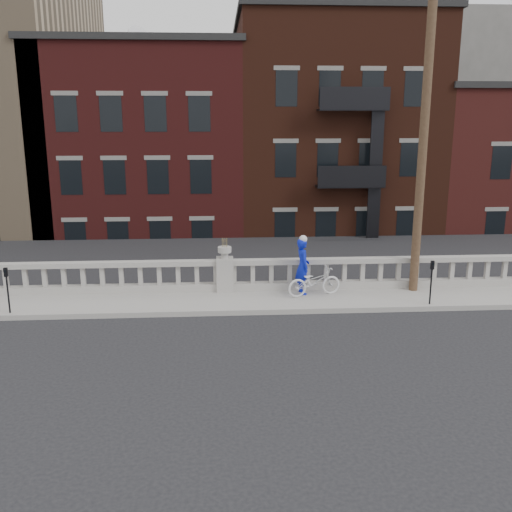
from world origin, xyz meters
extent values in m
plane|color=black|center=(0.00, 0.00, 0.00)|extent=(120.00, 120.00, 0.00)
cube|color=gray|center=(0.00, 3.00, 0.07)|extent=(32.00, 2.20, 0.15)
cube|color=gray|center=(0.00, 3.95, 0.28)|extent=(28.00, 0.34, 0.25)
cube|color=gray|center=(0.00, 3.95, 1.10)|extent=(28.00, 0.34, 0.16)
cube|color=gray|center=(0.00, 3.95, 0.70)|extent=(0.55, 0.55, 1.10)
cylinder|color=gray|center=(0.00, 3.95, 1.35)|extent=(0.24, 0.24, 0.20)
cylinder|color=gray|center=(0.00, 3.95, 1.53)|extent=(0.44, 0.44, 0.18)
cube|color=#605E59|center=(0.00, 4.30, -2.42)|extent=(36.00, 0.50, 5.15)
cube|color=black|center=(0.00, 25.95, -5.25)|extent=(80.00, 44.00, 0.50)
cube|color=#595651|center=(-2.00, 8.45, -3.00)|extent=(16.00, 7.00, 4.00)
cube|color=#595651|center=(22.00, 32.95, 4.00)|extent=(14.00, 14.00, 18.00)
cube|color=#4B1615|center=(-4.00, 19.95, 2.00)|extent=(10.00, 14.00, 14.00)
cube|color=black|center=(-4.00, 19.95, 9.15)|extent=(10.30, 14.30, 0.30)
cube|color=#3B1A10|center=(6.00, 19.95, 2.75)|extent=(10.00, 14.00, 15.50)
cube|color=black|center=(6.00, 19.95, 10.65)|extent=(10.30, 14.30, 0.30)
cube|color=#591E1B|center=(16.00, 19.95, 1.00)|extent=(10.00, 14.00, 12.00)
cube|color=black|center=(16.00, 19.95, 7.15)|extent=(10.30, 14.30, 0.30)
cylinder|color=#422D1E|center=(6.20, 3.60, 5.15)|extent=(0.28, 0.28, 10.00)
cylinder|color=black|center=(-6.30, 2.15, 0.70)|extent=(0.05, 0.05, 1.10)
cube|color=black|center=(-6.30, 2.15, 1.38)|extent=(0.10, 0.08, 0.26)
cube|color=black|center=(-6.30, 2.10, 1.42)|extent=(0.06, 0.01, 0.08)
cylinder|color=black|center=(6.22, 2.15, 0.70)|extent=(0.05, 0.05, 1.10)
cube|color=black|center=(6.22, 2.15, 1.38)|extent=(0.10, 0.08, 0.26)
cube|color=black|center=(6.22, 2.10, 1.42)|extent=(0.06, 0.01, 0.08)
imported|color=silver|center=(2.83, 3.23, 0.61)|extent=(1.86, 1.03, 0.93)
imported|color=#0B19AE|center=(2.49, 3.49, 1.05)|extent=(0.50, 0.70, 1.81)
camera|label=1|loc=(-0.14, -14.03, 5.75)|focal=40.00mm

